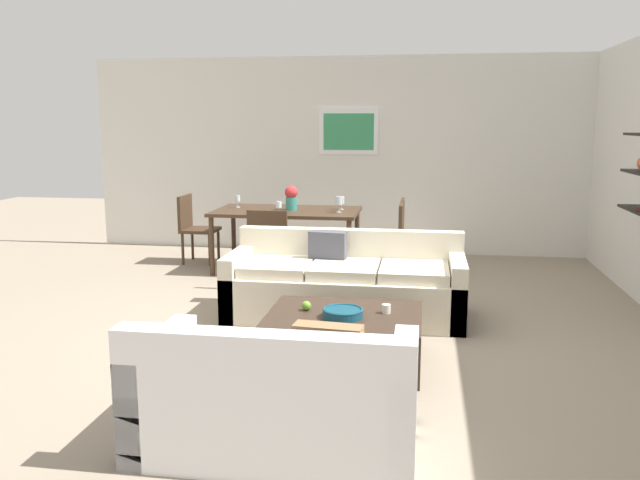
{
  "coord_description": "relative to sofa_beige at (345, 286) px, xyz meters",
  "views": [
    {
      "loc": [
        0.82,
        -5.63,
        1.82
      ],
      "look_at": [
        -0.11,
        0.2,
        0.75
      ],
      "focal_mm": 36.85,
      "sensor_mm": 36.0,
      "label": 1
    }
  ],
  "objects": [
    {
      "name": "wine_glass_right_near",
      "position": [
        -0.29,
        1.73,
        0.6
      ],
      "size": [
        0.08,
        0.08,
        0.19
      ],
      "color": "silver",
      "rests_on": "dining_table"
    },
    {
      "name": "apple_on_coffee_table",
      "position": [
        -0.16,
        -1.15,
        0.12
      ],
      "size": [
        0.07,
        0.07,
        0.07
      ],
      "primitive_type": "sphere",
      "color": "#669E2D",
      "rests_on": "coffee_table"
    },
    {
      "name": "wine_glass_foot",
      "position": [
        -0.95,
        1.4,
        0.57
      ],
      "size": [
        0.07,
        0.07,
        0.16
      ],
      "color": "silver",
      "rests_on": "dining_table"
    },
    {
      "name": "candle_jar",
      "position": [
        0.45,
        -1.13,
        0.12
      ],
      "size": [
        0.07,
        0.07,
        0.07
      ],
      "primitive_type": "cylinder",
      "color": "silver",
      "rests_on": "coffee_table"
    },
    {
      "name": "dining_chair_right_near",
      "position": [
        0.34,
        1.63,
        0.21
      ],
      "size": [
        0.44,
        0.44,
        0.88
      ],
      "color": "#422D1E",
      "rests_on": "ground"
    },
    {
      "name": "coffee_table",
      "position": [
        0.13,
        -1.21,
        -0.1
      ],
      "size": [
        1.16,
        0.93,
        0.38
      ],
      "color": "#38281E",
      "rests_on": "ground"
    },
    {
      "name": "back_wall_unit",
      "position": [
        0.18,
        3.19,
        1.06
      ],
      "size": [
        8.4,
        0.09,
        2.7
      ],
      "color": "silver",
      "rests_on": "ground"
    },
    {
      "name": "wine_glass_left_far",
      "position": [
        -1.61,
        1.99,
        0.57
      ],
      "size": [
        0.06,
        0.06,
        0.16
      ],
      "color": "silver",
      "rests_on": "dining_table"
    },
    {
      "name": "centerpiece_vase",
      "position": [
        -0.89,
        1.86,
        0.62
      ],
      "size": [
        0.16,
        0.16,
        0.3
      ],
      "color": "teal",
      "rests_on": "dining_table"
    },
    {
      "name": "dining_chair_foot",
      "position": [
        -0.95,
        0.94,
        0.21
      ],
      "size": [
        0.44,
        0.44,
        0.88
      ],
      "color": "#422D1E",
      "rests_on": "ground"
    },
    {
      "name": "loveseat_white",
      "position": [
        -0.07,
        -2.58,
        0.0
      ],
      "size": [
        1.55,
        0.9,
        0.78
      ],
      "color": "white",
      "rests_on": "ground"
    },
    {
      "name": "dining_table",
      "position": [
        -0.95,
        1.86,
        0.39
      ],
      "size": [
        1.76,
        1.03,
        0.75
      ],
      "color": "#422D1E",
      "rests_on": "ground"
    },
    {
      "name": "dining_chair_left_far",
      "position": [
        -2.24,
        2.09,
        0.21
      ],
      "size": [
        0.44,
        0.44,
        0.88
      ],
      "color": "#422D1E",
      "rests_on": "ground"
    },
    {
      "name": "ground_plane",
      "position": [
        -0.11,
        -0.34,
        -0.29
      ],
      "size": [
        18.0,
        18.0,
        0.0
      ],
      "primitive_type": "plane",
      "color": "gray"
    },
    {
      "name": "sofa_beige",
      "position": [
        0.0,
        0.0,
        0.0
      ],
      "size": [
        2.19,
        0.9,
        0.78
      ],
      "color": "beige",
      "rests_on": "ground"
    },
    {
      "name": "dining_chair_right_far",
      "position": [
        0.34,
        2.09,
        0.21
      ],
      "size": [
        0.44,
        0.44,
        0.88
      ],
      "color": "#422D1E",
      "rests_on": "ground"
    },
    {
      "name": "wine_glass_right_far",
      "position": [
        -0.29,
        1.99,
        0.57
      ],
      "size": [
        0.07,
        0.07,
        0.16
      ],
      "color": "silver",
      "rests_on": "dining_table"
    },
    {
      "name": "decorative_bowl",
      "position": [
        0.14,
        -1.29,
        0.13
      ],
      "size": [
        0.31,
        0.31,
        0.07
      ],
      "color": "navy",
      "rests_on": "coffee_table"
    }
  ]
}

